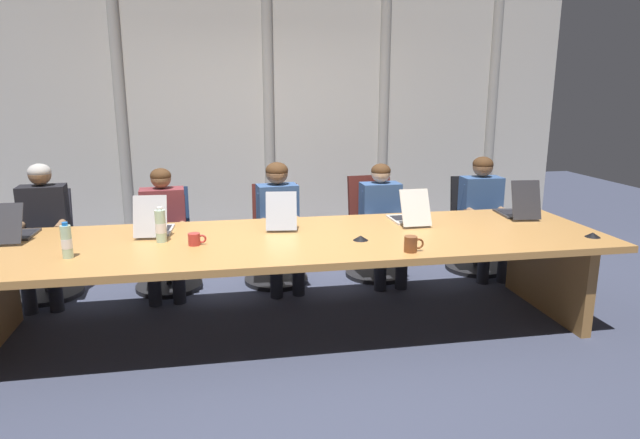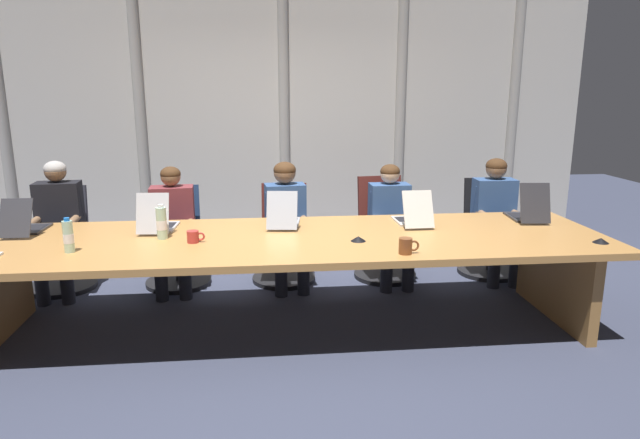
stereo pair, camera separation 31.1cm
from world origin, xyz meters
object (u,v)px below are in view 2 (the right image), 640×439
laptop_center (284,219)px  laptop_right_mid (412,217)px  laptop_right_end (527,213)px  coffee_mug_far (193,237)px  laptop_left_end (26,226)px  person_center (287,217)px  office_chair_left_end (61,251)px  person_left_mid (173,222)px  office_chair_right_mid (384,240)px  person_left_end (58,221)px  person_right_mid (391,217)px  person_right_end (496,212)px  coffee_mug_near (406,246)px  conference_mic_left_side (358,239)px  office_chair_left_mid (177,248)px  laptop_left_mid (158,223)px  water_bottle_primary (68,237)px  office_chair_center (284,245)px  water_bottle_secondary (162,223)px  conference_mic_middle (601,240)px  office_chair_right_end (489,239)px

laptop_center → laptop_right_mid: 1.03m
laptop_right_end → coffee_mug_far: (-2.68, -0.41, -0.02)m
laptop_left_end → person_center: bearing=-71.5°
office_chair_left_end → person_left_mid: size_ratio=0.82×
office_chair_right_mid → person_left_mid: 2.00m
laptop_left_end → person_center: size_ratio=0.40×
person_left_end → person_right_mid: 2.98m
laptop_left_end → person_center: 2.11m
laptop_left_end → person_left_end: bearing=0.9°
laptop_right_end → person_right_end: (0.02, 0.64, -0.13)m
person_center → person_right_mid: size_ratio=1.03×
laptop_left_end → person_left_mid: person_left_mid is taller
coffee_mug_near → conference_mic_left_side: (-0.26, 0.34, -0.04)m
office_chair_left_end → office_chair_left_mid: size_ratio=1.02×
person_left_mid → coffee_mug_near: person_left_mid is taller
person_right_mid → coffee_mug_far: 1.99m
laptop_right_mid → person_right_mid: (-0.01, 0.67, -0.16)m
laptop_left_mid → person_right_end: bearing=-73.6°
office_chair_left_end → person_center: bearing=83.9°
office_chair_right_mid → coffee_mug_near: size_ratio=6.97×
laptop_center → person_left_mid: 1.17m
laptop_left_end → water_bottle_primary: laptop_left_end is taller
laptop_right_mid → water_bottle_primary: (-2.49, -0.53, 0.05)m
laptop_left_mid → office_chair_left_mid: 0.94m
person_right_end → coffee_mug_near: 1.96m
office_chair_center → water_bottle_secondary: bearing=-35.5°
laptop_right_mid → office_chair_center: 1.38m
person_right_end → conference_mic_middle: 1.38m
office_chair_left_mid → person_left_end: person_left_end is taller
office_chair_left_mid → person_center: 1.08m
laptop_left_end → office_chair_center: 2.18m
laptop_left_mid → coffee_mug_far: 0.49m
laptop_left_mid → office_chair_center: 1.37m
laptop_left_end → laptop_right_mid: size_ratio=1.01×
water_bottle_primary → laptop_center: bearing=21.8°
laptop_right_end → office_chair_left_end: 4.14m
laptop_center → office_chair_left_mid: (-0.97, 0.79, -0.44)m
person_right_end → laptop_center: bearing=-70.5°
laptop_right_mid → conference_mic_middle: bearing=-121.2°
office_chair_center → person_center: 0.35m
office_chair_left_end → office_chair_right_mid: (3.01, 0.00, 0.01)m
laptop_center → office_chair_right_mid: bearing=-44.5°
person_left_mid → person_center: 1.02m
laptop_left_mid → water_bottle_secondary: size_ratio=1.71×
coffee_mug_far → water_bottle_secondary: bearing=152.4°
laptop_left_mid → laptop_right_end: 2.99m
person_right_mid → laptop_left_end: bearing=-78.6°
office_chair_left_mid → office_chair_right_end: bearing=85.9°
office_chair_center → office_chair_right_end: office_chair_right_end is taller
person_right_mid → water_bottle_primary: (-2.48, -1.21, 0.21)m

